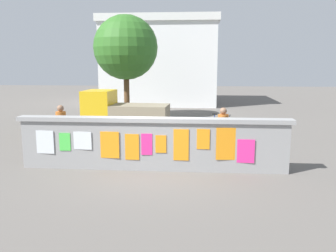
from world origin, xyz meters
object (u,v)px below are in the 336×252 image
object	(u,v)px
person_walking	(61,124)
person_bystander	(223,127)
motorcycle	(175,139)
bicycle_near	(218,128)
auto_rickshaw_truck	(122,113)
tree_roadside	(126,48)

from	to	relation	value
person_walking	person_bystander	bearing A→B (deg)	-2.42
motorcycle	bicycle_near	size ratio (longest dim) A/B	1.11
auto_rickshaw_truck	person_walking	world-z (taller)	auto_rickshaw_truck
motorcycle	person_bystander	size ratio (longest dim) A/B	1.17
bicycle_near	person_bystander	size ratio (longest dim) A/B	1.05
auto_rickshaw_truck	tree_roadside	distance (m)	5.09
auto_rickshaw_truck	bicycle_near	bearing A→B (deg)	-4.52
person_walking	tree_roadside	world-z (taller)	tree_roadside
auto_rickshaw_truck	bicycle_near	world-z (taller)	auto_rickshaw_truck
bicycle_near	tree_roadside	distance (m)	7.35
tree_roadside	person_bystander	bearing A→B (deg)	-59.17
motorcycle	tree_roadside	xyz separation A→B (m)	(-3.11, 7.31, 3.36)
motorcycle	person_bystander	world-z (taller)	person_bystander
person_walking	person_bystander	world-z (taller)	same
bicycle_near	auto_rickshaw_truck	bearing A→B (deg)	175.48
auto_rickshaw_truck	tree_roadside	world-z (taller)	tree_roadside
person_walking	tree_roadside	bearing A→B (deg)	84.50
auto_rickshaw_truck	tree_roadside	xyz separation A→B (m)	(-0.60, 4.12, 2.92)
bicycle_near	person_bystander	world-z (taller)	person_bystander
bicycle_near	tree_roadside	world-z (taller)	tree_roadside
motorcycle	tree_roadside	size ratio (longest dim) A/B	0.34
tree_roadside	motorcycle	bearing A→B (deg)	-66.99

